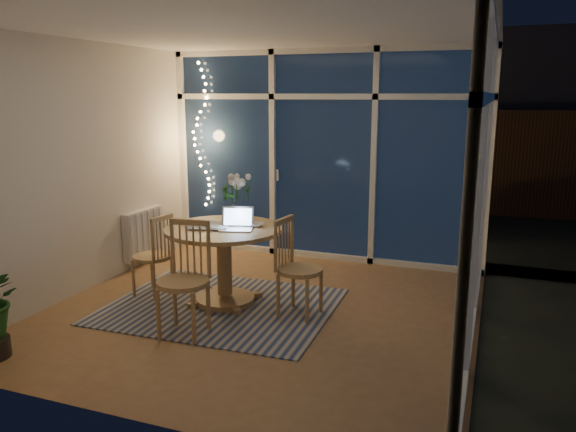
# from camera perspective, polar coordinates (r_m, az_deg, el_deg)

# --- Properties ---
(floor) EXTENTS (4.00, 4.00, 0.00)m
(floor) POSITION_cam_1_polar(r_m,az_deg,el_deg) (5.51, -2.79, -9.62)
(floor) COLOR #8C613D
(floor) RESTS_ON ground
(ceiling) EXTENTS (4.00, 4.00, 0.00)m
(ceiling) POSITION_cam_1_polar(r_m,az_deg,el_deg) (5.15, -3.10, 18.34)
(ceiling) COLOR silver
(ceiling) RESTS_ON wall_back
(wall_back) EXTENTS (4.00, 0.04, 2.60)m
(wall_back) POSITION_cam_1_polar(r_m,az_deg,el_deg) (7.04, 3.59, 6.08)
(wall_back) COLOR silver
(wall_back) RESTS_ON floor
(wall_front) EXTENTS (4.00, 0.04, 2.60)m
(wall_front) POSITION_cam_1_polar(r_m,az_deg,el_deg) (3.46, -16.23, -0.78)
(wall_front) COLOR silver
(wall_front) RESTS_ON floor
(wall_left) EXTENTS (0.04, 4.00, 2.60)m
(wall_left) POSITION_cam_1_polar(r_m,az_deg,el_deg) (6.24, -20.10, 4.58)
(wall_left) COLOR silver
(wall_left) RESTS_ON floor
(wall_right) EXTENTS (0.04, 4.00, 2.60)m
(wall_right) POSITION_cam_1_polar(r_m,az_deg,el_deg) (4.75, 19.80, 2.42)
(wall_right) COLOR silver
(wall_right) RESTS_ON floor
(window_wall_back) EXTENTS (4.00, 0.10, 2.60)m
(window_wall_back) POSITION_cam_1_polar(r_m,az_deg,el_deg) (7.00, 3.50, 6.05)
(window_wall_back) COLOR white
(window_wall_back) RESTS_ON floor
(window_wall_right) EXTENTS (0.10, 4.00, 2.60)m
(window_wall_right) POSITION_cam_1_polar(r_m,az_deg,el_deg) (4.75, 19.32, 2.45)
(window_wall_right) COLOR white
(window_wall_right) RESTS_ON floor
(radiator) EXTENTS (0.10, 0.70, 0.58)m
(radiator) POSITION_cam_1_polar(r_m,az_deg,el_deg) (7.06, -14.48, -1.68)
(radiator) COLOR silver
(radiator) RESTS_ON wall_left
(fairy_lights) EXTENTS (0.24, 0.10, 1.85)m
(fairy_lights) POSITION_cam_1_polar(r_m,az_deg,el_deg) (7.56, -8.83, 8.10)
(fairy_lights) COLOR #FFB966
(fairy_lights) RESTS_ON window_wall_back
(garden_patio) EXTENTS (12.00, 6.00, 0.10)m
(garden_patio) POSITION_cam_1_polar(r_m,az_deg,el_deg) (10.04, 11.27, -0.15)
(garden_patio) COLOR black
(garden_patio) RESTS_ON ground
(garden_fence) EXTENTS (11.00, 0.08, 1.80)m
(garden_fence) POSITION_cam_1_polar(r_m,az_deg,el_deg) (10.46, 9.23, 5.76)
(garden_fence) COLOR #381C14
(garden_fence) RESTS_ON ground
(neighbour_roof) EXTENTS (7.00, 3.00, 2.20)m
(neighbour_roof) POSITION_cam_1_polar(r_m,az_deg,el_deg) (13.31, 13.37, 12.55)
(neighbour_roof) COLOR #363840
(neighbour_roof) RESTS_ON ground
(garden_shrubs) EXTENTS (0.90, 0.90, 0.90)m
(garden_shrubs) POSITION_cam_1_polar(r_m,az_deg,el_deg) (8.72, 1.19, 1.66)
(garden_shrubs) COLOR black
(garden_shrubs) RESTS_ON ground
(rug) EXTENTS (2.22, 1.79, 0.01)m
(rug) POSITION_cam_1_polar(r_m,az_deg,el_deg) (5.65, -6.84, -9.07)
(rug) COLOR #B5A793
(rug) RESTS_ON floor
(dining_table) EXTENTS (1.18, 1.18, 0.79)m
(dining_table) POSITION_cam_1_polar(r_m,az_deg,el_deg) (5.61, -6.47, -5.05)
(dining_table) COLOR #A6754B
(dining_table) RESTS_ON floor
(chair_left) EXTENTS (0.46, 0.46, 0.88)m
(chair_left) POSITION_cam_1_polar(r_m,az_deg,el_deg) (5.95, -13.66, -3.85)
(chair_left) COLOR #A6754B
(chair_left) RESTS_ON floor
(chair_right) EXTENTS (0.49, 0.49, 0.95)m
(chair_right) POSITION_cam_1_polar(r_m,az_deg,el_deg) (5.24, 1.22, -5.28)
(chair_right) COLOR #A6754B
(chair_right) RESTS_ON floor
(chair_front) EXTENTS (0.52, 0.52, 1.01)m
(chair_front) POSITION_cam_1_polar(r_m,az_deg,el_deg) (4.90, -10.65, -6.37)
(chair_front) COLOR #A6754B
(chair_front) RESTS_ON floor
(laptop) EXTENTS (0.37, 0.34, 0.23)m
(laptop) POSITION_cam_1_polar(r_m,az_deg,el_deg) (5.36, -5.31, -0.25)
(laptop) COLOR #B5B4B9
(laptop) RESTS_ON dining_table
(flower_vase) EXTENTS (0.21, 0.21, 0.21)m
(flower_vase) POSITION_cam_1_polar(r_m,az_deg,el_deg) (5.73, -5.50, 0.49)
(flower_vase) COLOR silver
(flower_vase) RESTS_ON dining_table
(bowl) EXTENTS (0.16, 0.16, 0.04)m
(bowl) POSITION_cam_1_polar(r_m,az_deg,el_deg) (5.49, -3.27, -0.91)
(bowl) COLOR silver
(bowl) RESTS_ON dining_table
(newspapers) EXTENTS (0.43, 0.35, 0.02)m
(newspapers) POSITION_cam_1_polar(r_m,az_deg,el_deg) (5.53, -8.19, -0.99)
(newspapers) COLOR #BAB7B1
(newspapers) RESTS_ON dining_table
(phone) EXTENTS (0.12, 0.08, 0.01)m
(phone) POSITION_cam_1_polar(r_m,az_deg,el_deg) (5.36, -7.00, -1.46)
(phone) COLOR black
(phone) RESTS_ON dining_table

